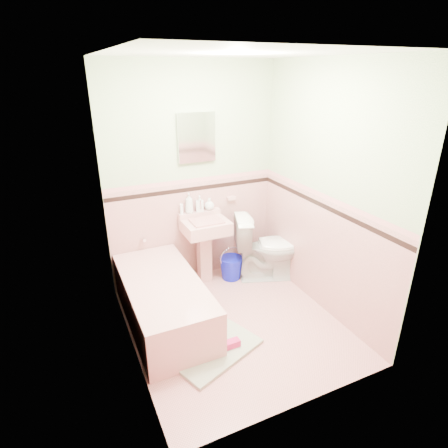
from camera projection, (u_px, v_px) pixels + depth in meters
name	position (u px, v px, depth m)	size (l,w,h in m)	color
floor	(234.00, 323.00, 3.77)	(2.20, 2.20, 0.00)	#D28D8A
ceiling	(238.00, 53.00, 2.81)	(2.20, 2.20, 0.00)	white
wall_back	(193.00, 178.00, 4.21)	(2.50, 2.50, 0.00)	beige
wall_front	(313.00, 262.00, 2.37)	(2.50, 2.50, 0.00)	beige
wall_left	(122.00, 226.00, 2.90)	(2.50, 2.50, 0.00)	beige
wall_right	(326.00, 193.00, 3.68)	(2.50, 2.50, 0.00)	beige
wainscot_back	(195.00, 230.00, 4.45)	(2.00, 2.00, 0.00)	#D5928F
wainscot_front	(303.00, 342.00, 2.63)	(2.00, 2.00, 0.00)	#D5928F
wainscot_left	(131.00, 296.00, 3.16)	(2.20, 2.20, 0.00)	#D5928F
wainscot_right	(319.00, 252.00, 3.92)	(2.20, 2.20, 0.00)	#D5928F
accent_back	(194.00, 189.00, 4.25)	(2.00, 2.00, 0.00)	black
accent_front	(309.00, 278.00, 2.43)	(2.00, 2.00, 0.00)	black
accent_left	(126.00, 241.00, 2.96)	(2.20, 2.20, 0.00)	black
accent_right	(323.00, 206.00, 3.72)	(2.20, 2.20, 0.00)	black
cap_back	(193.00, 181.00, 4.21)	(2.00, 2.00, 0.00)	#D28284
cap_front	(310.00, 265.00, 2.40)	(2.00, 2.00, 0.00)	#D28284
cap_left	(124.00, 229.00, 2.92)	(2.20, 2.20, 0.00)	#D28284
cap_right	(324.00, 196.00, 3.68)	(2.20, 2.20, 0.00)	#D28284
bathtub	(164.00, 303.00, 3.72)	(0.70, 1.50, 0.45)	#CD918E
tub_faucet	(143.00, 239.00, 4.16)	(0.04, 0.04, 0.12)	silver
sink	(206.00, 252.00, 4.36)	(0.51, 0.48, 0.80)	#CD918E
sink_faucet	(201.00, 205.00, 4.26)	(0.02, 0.02, 0.10)	silver
medicine_cabinet	(197.00, 138.00, 4.03)	(0.43, 0.04, 0.53)	white
soap_dish	(231.00, 198.00, 4.48)	(0.11, 0.06, 0.04)	#CD918E
soap_bottle_left	(189.00, 203.00, 4.24)	(0.09, 0.09, 0.24)	#B2B2B2
soap_bottle_mid	(200.00, 203.00, 4.30)	(0.09, 0.09, 0.19)	#B2B2B2
soap_bottle_right	(209.00, 204.00, 4.35)	(0.11, 0.11, 0.14)	#B2B2B2
tube	(181.00, 209.00, 4.23)	(0.04, 0.04, 0.12)	white
toilet	(268.00, 247.00, 4.47)	(0.45, 0.79, 0.81)	white
bucket	(231.00, 268.00, 4.55)	(0.28, 0.28, 0.28)	#0D13BC
bath_mat	(213.00, 349.00, 3.41)	(0.81, 0.54, 0.03)	gray
shoe	(231.00, 344.00, 3.40)	(0.16, 0.07, 0.06)	#BF1E59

